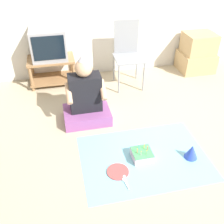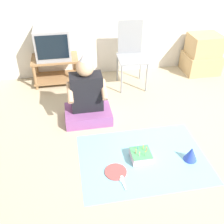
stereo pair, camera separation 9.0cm
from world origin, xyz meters
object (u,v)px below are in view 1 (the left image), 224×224
(cardboard_box_stack, at_px, (197,54))
(paper_plate, at_px, (118,172))
(birthday_cake, at_px, (142,155))
(tv, at_px, (49,44))
(folding_chair, at_px, (128,51))
(person_seated, at_px, (86,99))
(party_hat_blue, at_px, (192,152))

(cardboard_box_stack, distance_m, paper_plate, 2.64)
(cardboard_box_stack, bearing_deg, birthday_cake, -129.88)
(tv, bearing_deg, cardboard_box_stack, -1.31)
(folding_chair, relative_size, cardboard_box_stack, 1.49)
(tv, xyz_separation_m, person_seated, (0.37, -1.03, -0.33))
(paper_plate, bearing_deg, person_seated, 100.18)
(person_seated, bearing_deg, birthday_cake, -60.69)
(cardboard_box_stack, xyz_separation_m, person_seated, (-1.95, -0.98, -0.00))
(party_hat_blue, bearing_deg, paper_plate, -177.45)
(cardboard_box_stack, bearing_deg, party_hat_blue, -117.83)
(party_hat_blue, bearing_deg, folding_chair, 97.63)
(tv, bearing_deg, folding_chair, -11.93)
(folding_chair, distance_m, birthday_cake, 1.70)
(party_hat_blue, bearing_deg, cardboard_box_stack, 62.17)
(person_seated, xyz_separation_m, birthday_cake, (0.46, -0.81, -0.23))
(person_seated, bearing_deg, folding_chair, 47.70)
(folding_chair, distance_m, cardboard_box_stack, 1.26)
(person_seated, height_order, party_hat_blue, person_seated)
(birthday_cake, bearing_deg, cardboard_box_stack, 50.12)
(tv, bearing_deg, person_seated, -70.35)
(folding_chair, bearing_deg, tv, 168.07)
(tv, height_order, folding_chair, folding_chair)
(cardboard_box_stack, height_order, party_hat_blue, cardboard_box_stack)
(folding_chair, height_order, person_seated, folding_chair)
(birthday_cake, bearing_deg, folding_chair, 80.50)
(paper_plate, bearing_deg, tv, 105.22)
(folding_chair, relative_size, paper_plate, 4.28)
(folding_chair, distance_m, person_seated, 1.10)
(cardboard_box_stack, bearing_deg, paper_plate, -132.83)
(tv, relative_size, person_seated, 0.57)
(cardboard_box_stack, xyz_separation_m, party_hat_blue, (-1.00, -1.89, -0.21))
(person_seated, relative_size, birthday_cake, 4.21)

